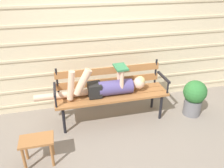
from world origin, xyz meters
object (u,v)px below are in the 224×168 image
(park_bench, at_px, (111,90))
(potted_plant, at_px, (194,96))
(footstool, at_px, (37,144))
(reclining_person, at_px, (106,87))

(park_bench, bearing_deg, potted_plant, -10.25)
(footstool, bearing_deg, potted_plant, 11.68)
(footstool, bearing_deg, park_bench, 34.08)
(park_bench, height_order, potted_plant, park_bench)
(reclining_person, bearing_deg, potted_plant, -6.96)
(park_bench, relative_size, potted_plant, 2.85)
(park_bench, distance_m, reclining_person, 0.16)
(reclining_person, distance_m, potted_plant, 1.50)
(reclining_person, relative_size, potted_plant, 2.75)
(park_bench, xyz_separation_m, footstool, (-1.13, -0.76, -0.22))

